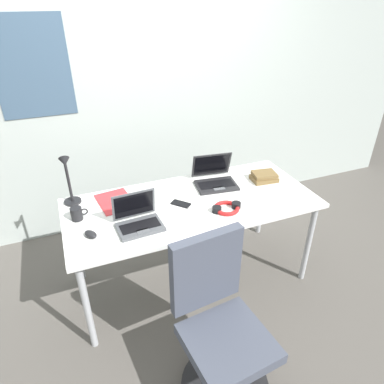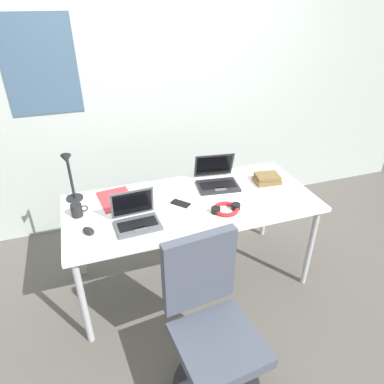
# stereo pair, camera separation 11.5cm
# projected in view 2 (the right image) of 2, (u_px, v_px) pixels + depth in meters

# --- Properties ---
(ground_plane) EXTENTS (12.00, 12.00, 0.00)m
(ground_plane) POSITION_uv_depth(u_px,v_px,m) (192.00, 277.00, 2.84)
(ground_plane) COLOR #56514C
(wall_back) EXTENTS (6.00, 0.13, 2.60)m
(wall_back) POSITION_uv_depth(u_px,v_px,m) (153.00, 88.00, 3.09)
(wall_back) COLOR #B2BCB7
(wall_back) RESTS_ON ground_plane
(desk) EXTENTS (1.80, 0.80, 0.74)m
(desk) POSITION_uv_depth(u_px,v_px,m) (192.00, 208.00, 2.50)
(desk) COLOR white
(desk) RESTS_ON ground_plane
(desk_lamp) EXTENTS (0.12, 0.18, 0.40)m
(desk_lamp) POSITION_uv_depth(u_px,v_px,m) (70.00, 177.00, 2.37)
(desk_lamp) COLOR black
(desk_lamp) RESTS_ON desk
(laptop_near_lamp) EXTENTS (0.35, 0.32, 0.23)m
(laptop_near_lamp) POSITION_uv_depth(u_px,v_px,m) (217.00, 179.00, 2.67)
(laptop_near_lamp) COLOR #232326
(laptop_near_lamp) RESTS_ON desk
(laptop_center) EXTENTS (0.30, 0.24, 0.21)m
(laptop_center) POSITION_uv_depth(u_px,v_px,m) (136.00, 218.00, 2.21)
(laptop_center) COLOR #515459
(laptop_center) RESTS_ON desk
(computer_mouse) EXTENTS (0.10, 0.11, 0.03)m
(computer_mouse) POSITION_uv_depth(u_px,v_px,m) (89.00, 231.00, 2.14)
(computer_mouse) COLOR black
(computer_mouse) RESTS_ON desk
(cell_phone) EXTENTS (0.14, 0.14, 0.01)m
(cell_phone) POSITION_uv_depth(u_px,v_px,m) (181.00, 203.00, 2.44)
(cell_phone) COLOR black
(cell_phone) RESTS_ON desk
(headphones) EXTENTS (0.21, 0.18, 0.04)m
(headphones) POSITION_uv_depth(u_px,v_px,m) (226.00, 209.00, 2.36)
(headphones) COLOR red
(headphones) RESTS_ON desk
(book_stack) EXTENTS (0.21, 0.18, 0.06)m
(book_stack) POSITION_uv_depth(u_px,v_px,m) (267.00, 179.00, 2.71)
(book_stack) COLOR brown
(book_stack) RESTS_ON desk
(paper_folder_near_mouse) EXTENTS (0.27, 0.34, 0.01)m
(paper_folder_near_mouse) POSITION_uv_depth(u_px,v_px,m) (116.00, 199.00, 2.49)
(paper_folder_near_mouse) COLOR red
(paper_folder_near_mouse) RESTS_ON desk
(coffee_mug) EXTENTS (0.11, 0.08, 0.09)m
(coffee_mug) POSITION_uv_depth(u_px,v_px,m) (77.00, 210.00, 2.29)
(coffee_mug) COLOR black
(coffee_mug) RESTS_ON desk
(office_chair) EXTENTS (0.52, 0.56, 0.97)m
(office_chair) POSITION_uv_depth(u_px,v_px,m) (212.00, 335.00, 1.90)
(office_chair) COLOR black
(office_chair) RESTS_ON ground_plane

